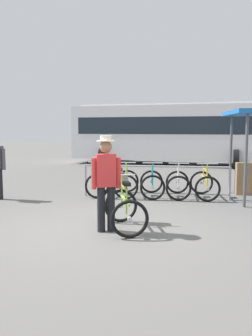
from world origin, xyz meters
TOP-DOWN VIEW (x-y plane):
  - ground_plane at (0.00, 0.00)m, footprint 80.00×80.00m
  - bike_rack_rail at (0.66, 3.08)m, footprint 3.90×0.28m
  - racked_bike_black at (-0.86, 3.18)m, footprint 0.66×1.10m
  - racked_bike_lime at (-0.16, 3.22)m, footprint 0.82×1.17m
  - racked_bike_teal at (0.54, 3.26)m, footprint 0.83×1.20m
  - racked_bike_white at (1.24, 3.30)m, footprint 0.75×1.15m
  - racked_bike_yellow at (1.94, 3.34)m, footprint 0.80×1.16m
  - featured_bicycle at (0.40, 0.16)m, footprint 1.00×1.26m
  - person_with_featured_bike at (0.14, -0.13)m, footprint 0.49×0.32m
  - bus_distant at (0.39, 11.95)m, footprint 10.18×3.98m

SIDE VIEW (x-z plane):
  - ground_plane at x=0.00m, z-range 0.00..0.00m
  - racked_bike_black at x=-0.86m, z-range -0.12..0.86m
  - racked_bike_teal at x=0.54m, z-range -0.12..0.86m
  - racked_bike_yellow at x=1.94m, z-range -0.12..0.85m
  - racked_bike_lime at x=-0.16m, z-range -0.12..0.85m
  - racked_bike_white at x=1.24m, z-range -0.12..0.86m
  - featured_bicycle at x=0.40m, z-range -0.06..1.03m
  - bike_rack_rail at x=0.66m, z-range 0.25..1.12m
  - person_with_featured_bike at x=0.14m, z-range 0.09..1.81m
  - bus_distant at x=0.39m, z-range 0.20..3.28m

